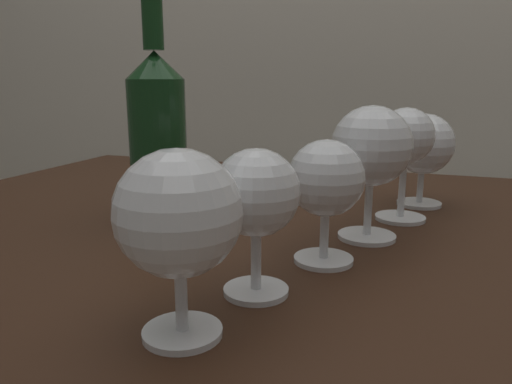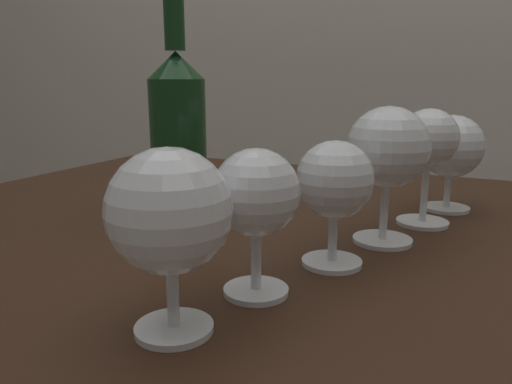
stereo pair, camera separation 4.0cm
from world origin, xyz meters
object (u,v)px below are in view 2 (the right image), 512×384
wine_glass_rose (335,184)px  wine_glass_port (388,151)px  wine_glass_chardonnay (169,212)px  wine_glass_amber (429,142)px  wine_glass_merlot (451,149)px  wine_glass_cabernet (256,197)px  wine_bottle (178,131)px

wine_glass_rose → wine_glass_port: size_ratio=0.81×
wine_glass_chardonnay → wine_glass_rose: size_ratio=1.09×
wine_glass_chardonnay → wine_glass_amber: (0.13, 0.36, 0.02)m
wine_glass_merlot → wine_glass_rose: bearing=-107.7°
wine_glass_cabernet → wine_glass_amber: (0.11, 0.28, 0.02)m
wine_glass_chardonnay → wine_glass_merlot: (0.15, 0.45, -0.00)m
wine_glass_cabernet → wine_bottle: wine_bottle is taller
wine_glass_merlot → wine_glass_port: bearing=-106.7°
wine_glass_chardonnay → wine_glass_cabernet: wine_glass_chardonnay is taller
wine_glass_rose → wine_glass_port: bearing=70.4°
wine_glass_cabernet → wine_glass_rose: (0.04, 0.09, -0.00)m
wine_bottle → wine_glass_cabernet: bearing=-42.4°
wine_glass_merlot → wine_glass_chardonnay: bearing=-108.9°
wine_glass_amber → wine_glass_merlot: (0.02, 0.09, -0.02)m
wine_glass_rose → wine_glass_merlot: wine_glass_merlot is taller
wine_glass_port → wine_glass_cabernet: bearing=-111.5°
wine_glass_chardonnay → wine_glass_port: (0.10, 0.27, 0.01)m
wine_glass_amber → wine_bottle: size_ratio=0.50×
wine_glass_amber → wine_glass_port: bearing=-109.2°
wine_glass_cabernet → wine_glass_port: (0.07, 0.19, 0.02)m
wine_glass_rose → wine_glass_chardonnay: bearing=-110.6°
wine_glass_amber → wine_bottle: bearing=-161.7°
wine_glass_port → wine_bottle: bearing=-178.7°
wine_glass_port → wine_bottle: size_ratio=0.52×
wine_glass_cabernet → wine_glass_port: size_ratio=0.82×
wine_glass_amber → wine_glass_merlot: size_ratio=1.09×
wine_glass_rose → wine_glass_merlot: size_ratio=0.93×
wine_glass_rose → wine_glass_amber: 0.20m
wine_glass_cabernet → wine_glass_rose: size_ratio=1.01×
wine_glass_chardonnay → wine_glass_amber: wine_glass_amber is taller
wine_glass_chardonnay → wine_bottle: (-0.17, 0.26, 0.02)m
wine_glass_port → wine_glass_chardonnay: bearing=-110.3°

